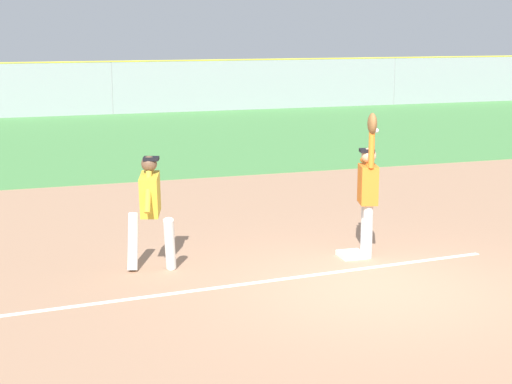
{
  "coord_description": "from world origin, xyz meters",
  "views": [
    {
      "loc": [
        -4.92,
        -9.52,
        3.54
      ],
      "look_at": [
        -1.08,
        1.88,
        1.05
      ],
      "focal_mm": 56.19,
      "sensor_mm": 36.0,
      "label": 1
    }
  ],
  "objects_px": {
    "fielder": "(368,186)",
    "runner": "(150,205)",
    "parked_car_blue": "(199,89)",
    "baseball": "(376,130)",
    "parked_car_red": "(64,92)",
    "first_base": "(351,254)"
  },
  "relations": [
    {
      "from": "runner",
      "to": "baseball",
      "type": "distance_m",
      "value": 3.62
    },
    {
      "from": "fielder",
      "to": "runner",
      "type": "height_order",
      "value": "fielder"
    },
    {
      "from": "fielder",
      "to": "runner",
      "type": "xyz_separation_m",
      "value": [
        -3.34,
        0.33,
        -0.12
      ]
    },
    {
      "from": "first_base",
      "to": "fielder",
      "type": "height_order",
      "value": "fielder"
    },
    {
      "from": "first_base",
      "to": "baseball",
      "type": "relative_size",
      "value": 5.14
    },
    {
      "from": "first_base",
      "to": "parked_car_blue",
      "type": "distance_m",
      "value": 25.93
    },
    {
      "from": "baseball",
      "to": "fielder",
      "type": "bearing_deg",
      "value": -168.84
    },
    {
      "from": "fielder",
      "to": "parked_car_red",
      "type": "bearing_deg",
      "value": -68.52
    },
    {
      "from": "runner",
      "to": "parked_car_blue",
      "type": "distance_m",
      "value": 26.33
    },
    {
      "from": "fielder",
      "to": "parked_car_red",
      "type": "height_order",
      "value": "fielder"
    },
    {
      "from": "runner",
      "to": "baseball",
      "type": "height_order",
      "value": "baseball"
    },
    {
      "from": "parked_car_blue",
      "to": "runner",
      "type": "bearing_deg",
      "value": -106.39
    },
    {
      "from": "first_base",
      "to": "baseball",
      "type": "bearing_deg",
      "value": -2.73
    },
    {
      "from": "fielder",
      "to": "runner",
      "type": "relative_size",
      "value": 1.33
    },
    {
      "from": "runner",
      "to": "parked_car_blue",
      "type": "bearing_deg",
      "value": 91.7
    },
    {
      "from": "first_base",
      "to": "parked_car_red",
      "type": "relative_size",
      "value": 0.08
    },
    {
      "from": "fielder",
      "to": "baseball",
      "type": "bearing_deg",
      "value": -152.12
    },
    {
      "from": "baseball",
      "to": "parked_car_red",
      "type": "bearing_deg",
      "value": 95.04
    },
    {
      "from": "fielder",
      "to": "baseball",
      "type": "xyz_separation_m",
      "value": [
        0.12,
        0.02,
        0.86
      ]
    },
    {
      "from": "parked_car_red",
      "to": "parked_car_blue",
      "type": "bearing_deg",
      "value": -6.83
    },
    {
      "from": "first_base",
      "to": "parked_car_blue",
      "type": "relative_size",
      "value": 0.09
    },
    {
      "from": "parked_car_red",
      "to": "parked_car_blue",
      "type": "xyz_separation_m",
      "value": [
        6.17,
        -0.37,
        0.0
      ]
    }
  ]
}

